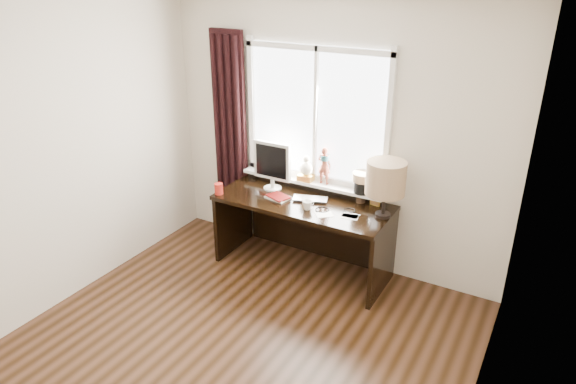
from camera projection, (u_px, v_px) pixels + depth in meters
The scene contains 18 objects.
floor at pixel (212, 373), 3.86m from camera, with size 3.50×4.00×0.00m, color #45291A.
ceiling at pixel (184, 7), 2.81m from camera, with size 3.50×4.00×0.00m, color white.
wall_back at pixel (331, 137), 4.93m from camera, with size 3.50×2.60×0.00m, color beige.
wall_left at pixel (28, 170), 4.12m from camera, with size 4.00×2.60×0.00m, color beige.
wall_right at pixel (479, 297), 2.54m from camera, with size 4.00×2.60×0.00m, color beige.
laptop at pixel (310, 199), 4.90m from camera, with size 0.33×0.21×0.03m, color silver.
mug at pixel (307, 205), 4.71m from camera, with size 0.09×0.09×0.09m, color white.
red_cup at pixel (219, 189), 5.03m from camera, with size 0.08×0.08×0.11m, color #A31E14.
window at pixel (317, 136), 4.94m from camera, with size 1.52×0.22×1.40m.
curtain at pixel (230, 140), 5.44m from camera, with size 0.38×0.09×2.25m.
desk at pixel (307, 220), 5.07m from camera, with size 1.70×0.70×0.75m.
monitor at pixel (272, 163), 5.06m from camera, with size 0.40×0.18×0.49m.
notebook_stack at pixel (278, 197), 4.94m from camera, with size 0.26×0.22×0.03m.
brush_holder at pixel (361, 196), 4.85m from camera, with size 0.09×0.09×0.25m.
icon_frame at pixel (375, 199), 4.78m from camera, with size 0.10×0.03×0.13m.
table_lamp at pixel (386, 179), 4.45m from camera, with size 0.35×0.35×0.52m.
loose_papers at pixel (342, 216), 4.61m from camera, with size 0.39×0.24×0.00m.
desk_cables at pixel (329, 207), 4.76m from camera, with size 0.47×0.29×0.01m.
Camera 1 is at (1.97, -2.31, 2.80)m, focal length 32.00 mm.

